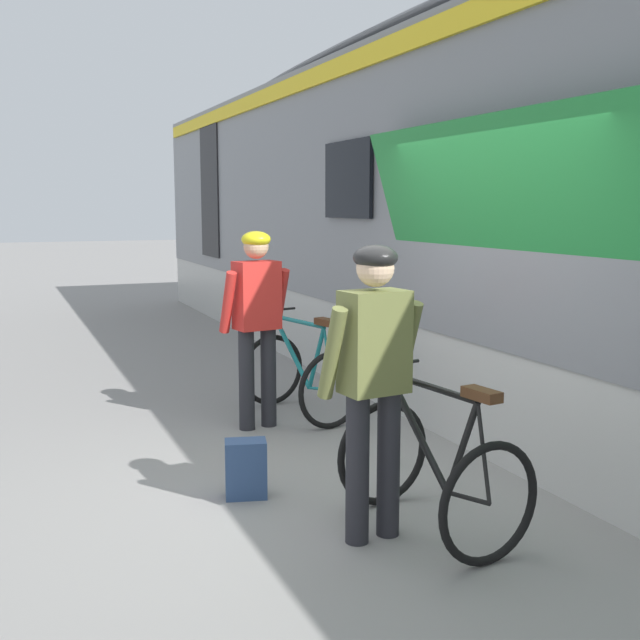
{
  "coord_description": "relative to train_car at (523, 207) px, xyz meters",
  "views": [
    {
      "loc": [
        -2.05,
        -4.7,
        1.99
      ],
      "look_at": [
        0.38,
        1.09,
        1.05
      ],
      "focal_mm": 43.41,
      "sensor_mm": 36.0,
      "label": 1
    }
  ],
  "objects": [
    {
      "name": "train_car",
      "position": [
        0.0,
        0.0,
        0.0
      ],
      "size": [
        3.28,
        18.93,
        3.88
      ],
      "color": "slate",
      "rests_on": "ground"
    },
    {
      "name": "cyclist_near_in_olive",
      "position": [
        -2.96,
        -2.55,
        -0.91
      ],
      "size": [
        0.64,
        0.35,
        1.76
      ],
      "color": "#232328",
      "rests_on": "ground"
    },
    {
      "name": "bicycle_far_teal",
      "position": [
        -2.36,
        0.15,
        -1.56
      ],
      "size": [
        0.92,
        1.2,
        0.99
      ],
      "color": "black",
      "rests_on": "ground"
    },
    {
      "name": "backpack_on_platform",
      "position": [
        -3.46,
        -1.62,
        -1.77
      ],
      "size": [
        0.32,
        0.24,
        0.4
      ],
      "primitive_type": "cube",
      "rotation": [
        0.0,
        0.0,
        -0.25
      ],
      "color": "navy",
      "rests_on": "ground"
    },
    {
      "name": "bicycle_near_black",
      "position": [
        -2.59,
        -2.61,
        -1.56
      ],
      "size": [
        0.85,
        1.16,
        0.99
      ],
      "color": "black",
      "rests_on": "ground"
    },
    {
      "name": "ground_plane",
      "position": [
        -2.91,
        -1.8,
        -1.97
      ],
      "size": [
        80.0,
        80.0,
        0.0
      ],
      "primitive_type": "plane",
      "color": "gray"
    },
    {
      "name": "water_bottle_near_the_bikes",
      "position": [
        -2.23,
        -1.43,
        -1.87
      ],
      "size": [
        0.08,
        0.08,
        0.19
      ],
      "primitive_type": "cylinder",
      "color": "silver",
      "rests_on": "ground"
    },
    {
      "name": "cyclist_far_in_red",
      "position": [
        -2.86,
        -0.05,
        -0.91
      ],
      "size": [
        0.64,
        0.37,
        1.76
      ],
      "color": "#232328",
      "rests_on": "ground"
    }
  ]
}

